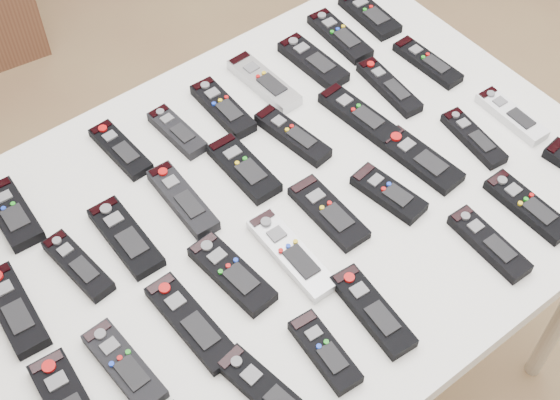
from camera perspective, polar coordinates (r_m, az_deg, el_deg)
ground at (r=2.18m, az=1.70°, el=-10.60°), size 4.00×4.00×0.00m
table at (r=1.50m, az=-0.00°, el=-1.83°), size 1.25×0.88×0.78m
remote_1 at (r=1.51m, az=-19.00°, el=-0.98°), size 0.07×0.16×0.02m
remote_2 at (r=1.56m, az=-11.59°, el=3.62°), size 0.06×0.16×0.02m
remote_3 at (r=1.58m, az=-7.53°, el=4.97°), size 0.05×0.15×0.02m
remote_4 at (r=1.61m, az=-4.20°, el=6.72°), size 0.05×0.17×0.02m
remote_5 at (r=1.66m, az=-1.19°, el=8.59°), size 0.06×0.19×0.02m
remote_6 at (r=1.71m, az=2.43°, el=10.07°), size 0.06×0.18×0.02m
remote_7 at (r=1.78m, az=4.39°, el=11.87°), size 0.06×0.18×0.02m
remote_8 at (r=1.84m, az=6.57°, el=13.30°), size 0.07×0.17×0.02m
remote_9 at (r=1.39m, az=-18.86°, el=-7.59°), size 0.07×0.18×0.02m
remote_10 at (r=1.41m, az=-14.55°, el=-4.67°), size 0.06×0.16×0.02m
remote_11 at (r=1.43m, az=-11.22°, el=-2.68°), size 0.06×0.18×0.02m
remote_12 at (r=1.46m, az=-7.12°, el=0.01°), size 0.06×0.18×0.02m
remote_13 at (r=1.50m, az=-2.66°, el=2.33°), size 0.06×0.17×0.02m
remote_14 at (r=1.55m, az=0.92°, el=4.73°), size 0.07×0.18×0.02m
remote_15 at (r=1.60m, az=5.77°, el=6.18°), size 0.07×0.19×0.02m
remote_16 at (r=1.67m, az=7.98°, el=8.19°), size 0.06×0.18×0.02m
remote_17 at (r=1.74m, az=10.73°, el=9.86°), size 0.05×0.17×0.02m
remote_19 at (r=1.29m, az=-11.32°, el=-11.79°), size 0.06×0.18×0.02m
remote_20 at (r=1.32m, az=-6.51°, el=-8.88°), size 0.06×0.20×0.02m
remote_21 at (r=1.36m, az=-3.54°, el=-5.41°), size 0.07×0.18×0.02m
remote_22 at (r=1.38m, az=0.85°, el=-3.98°), size 0.06×0.20×0.02m
remote_23 at (r=1.44m, az=3.56°, el=-0.93°), size 0.06×0.17×0.02m
remote_24 at (r=1.47m, az=7.94°, el=0.48°), size 0.07×0.15×0.02m
remote_25 at (r=1.54m, az=10.25°, el=2.92°), size 0.07×0.18×0.02m
remote_26 at (r=1.60m, az=13.97°, el=4.42°), size 0.06×0.16×0.02m
remote_27 at (r=1.66m, az=16.57°, el=5.93°), size 0.05×0.16×0.02m
remote_30 at (r=1.25m, az=-0.57°, el=-14.17°), size 0.08×0.21×0.02m
remote_31 at (r=1.28m, az=3.29°, el=-11.03°), size 0.06×0.15×0.02m
remote_32 at (r=1.33m, az=6.78°, el=-8.06°), size 0.07×0.18×0.02m
remote_33 at (r=1.44m, az=15.04°, el=-3.11°), size 0.05×0.17×0.02m
remote_34 at (r=1.51m, az=17.67°, el=-0.46°), size 0.05×0.17×0.02m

